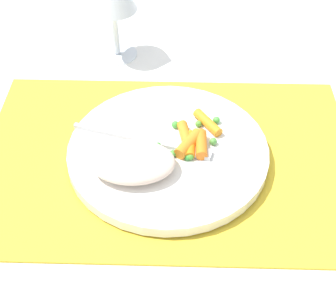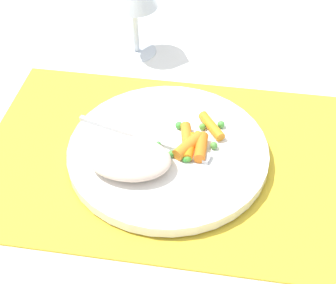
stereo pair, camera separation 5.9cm
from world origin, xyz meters
name	(u,v)px [view 1 (the left image)]	position (x,y,z in m)	size (l,w,h in m)	color
ground_plane	(168,159)	(0.00, 0.00, 0.00)	(2.40, 2.40, 0.00)	white
placemat	(168,157)	(0.00, 0.00, 0.00)	(0.48, 0.32, 0.01)	gold
plate	(168,152)	(0.00, 0.00, 0.01)	(0.26, 0.26, 0.01)	white
rice_mound	(132,162)	(-0.04, -0.04, 0.03)	(0.10, 0.07, 0.03)	beige
carrot_portion	(195,139)	(0.03, 0.01, 0.03)	(0.06, 0.09, 0.02)	orange
pea_scatter	(190,140)	(0.03, 0.01, 0.03)	(0.08, 0.08, 0.01)	green
fork	(156,143)	(-0.02, 0.00, 0.02)	(0.18, 0.06, 0.01)	silver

